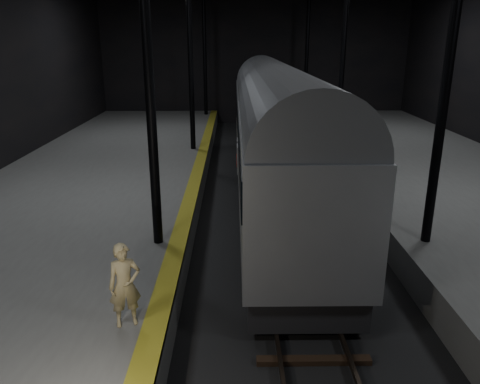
{
  "coord_description": "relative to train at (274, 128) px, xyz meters",
  "views": [
    {
      "loc": [
        -1.65,
        -16.18,
        6.43
      ],
      "look_at": [
        -1.47,
        -2.54,
        2.0
      ],
      "focal_mm": 35.0,
      "sensor_mm": 36.0,
      "label": 1
    }
  ],
  "objects": [
    {
      "name": "platform_left",
      "position": [
        -7.5,
        -2.68,
        -2.55
      ],
      "size": [
        9.0,
        43.8,
        1.0
      ],
      "primitive_type": "cube",
      "color": "#555552",
      "rests_on": "ground"
    },
    {
      "name": "track",
      "position": [
        0.0,
        -2.68,
        -2.98
      ],
      "size": [
        2.4,
        43.0,
        0.24
      ],
      "color": "#3F3328",
      "rests_on": "ground"
    },
    {
      "name": "train",
      "position": [
        0.0,
        0.0,
        0.0
      ],
      "size": [
        3.06,
        20.47,
        5.47
      ],
      "color": "#ACAFB4",
      "rests_on": "ground"
    },
    {
      "name": "tactile_strip",
      "position": [
        -3.25,
        -2.68,
        -2.05
      ],
      "size": [
        0.5,
        43.8,
        0.01
      ],
      "primitive_type": "cube",
      "color": "olive",
      "rests_on": "platform_left"
    },
    {
      "name": "woman",
      "position": [
        -3.8,
        -10.7,
        -1.18
      ],
      "size": [
        0.74,
        0.61,
        1.73
      ],
      "primitive_type": "imported",
      "rotation": [
        0.0,
        0.0,
        0.35
      ],
      "color": "tan",
      "rests_on": "platform_left"
    },
    {
      "name": "ground",
      "position": [
        0.0,
        -2.68,
        -3.05
      ],
      "size": [
        44.0,
        44.0,
        0.0
      ],
      "primitive_type": "plane",
      "color": "black",
      "rests_on": "ground"
    }
  ]
}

